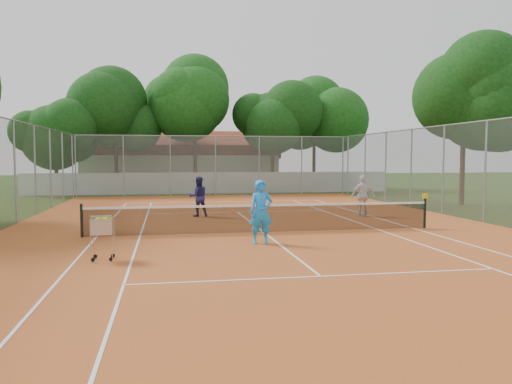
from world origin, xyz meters
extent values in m
plane|color=#1C360E|center=(0.00, 0.00, 0.00)|extent=(120.00, 120.00, 0.00)
cube|color=#AF5522|center=(0.00, 0.00, 0.01)|extent=(18.00, 34.00, 0.02)
cube|color=white|center=(0.00, 0.00, 0.02)|extent=(10.98, 23.78, 0.01)
cube|color=black|center=(0.00, 0.00, 0.51)|extent=(11.88, 0.10, 0.98)
cube|color=slate|center=(0.00, 0.00, 2.00)|extent=(18.00, 34.00, 4.00)
cube|color=white|center=(0.00, 19.00, 0.75)|extent=(26.00, 0.30, 1.50)
cube|color=beige|center=(-2.00, 29.00, 2.20)|extent=(16.40, 9.00, 4.40)
cube|color=black|center=(0.00, 22.00, 5.00)|extent=(29.00, 19.00, 10.00)
imported|color=#1C8CF1|center=(-0.50, -2.13, 0.97)|extent=(0.69, 0.46, 1.89)
imported|color=#1C1B53|center=(-1.90, 5.04, 0.88)|extent=(0.92, 0.77, 1.72)
imported|color=silver|center=(5.16, 3.91, 0.91)|extent=(1.05, 0.45, 1.78)
cube|color=silver|center=(-4.83, -3.79, 0.60)|extent=(0.68, 0.68, 1.16)
camera|label=1|loc=(-3.23, -16.55, 2.58)|focal=35.00mm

